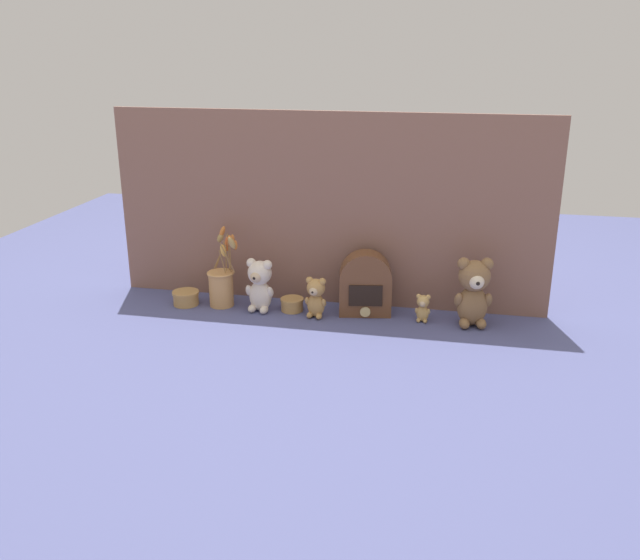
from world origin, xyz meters
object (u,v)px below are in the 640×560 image
teddy_bear_small (316,297)px  vintage_radio (365,285)px  flower_vase (222,283)px  teddy_bear_tiny (423,307)px  teddy_bear_large (474,291)px  teddy_bear_medium (260,284)px  decorative_tin_tall (186,298)px  decorative_tin_short (292,304)px

teddy_bear_small → vintage_radio: vintage_radio is taller
flower_vase → vintage_radio: (0.60, 0.03, 0.02)m
teddy_bear_small → teddy_bear_tiny: (0.42, 0.04, -0.03)m
teddy_bear_tiny → vintage_radio: 0.25m
teddy_bear_large → teddy_bear_tiny: size_ratio=2.42×
teddy_bear_tiny → flower_vase: (-0.83, 0.01, 0.04)m
teddy_bear_medium → teddy_bear_small: 0.24m
teddy_bear_large → decorative_tin_tall: teddy_bear_large is taller
vintage_radio → decorative_tin_tall: 0.76m
teddy_bear_tiny → flower_vase: bearing=179.6°
teddy_bear_medium → teddy_bear_small: bearing=-4.5°
teddy_bear_large → vintage_radio: (-0.42, 0.04, -0.02)m
flower_vase → decorative_tin_tall: size_ratio=2.92×
decorative_tin_tall → decorative_tin_short: 0.45m
teddy_bear_medium → flower_vase: flower_vase is taller
decorative_tin_tall → decorative_tin_short: bearing=3.1°
vintage_radio → decorative_tin_tall: bearing=-175.9°
teddy_bear_medium → decorative_tin_tall: size_ratio=1.98×
teddy_bear_large → teddy_bear_medium: 0.85m
teddy_bear_large → decorative_tin_tall: bearing=-179.2°
teddy_bear_large → decorative_tin_tall: (-1.17, -0.02, -0.11)m
flower_vase → decorative_tin_tall: bearing=-171.5°
teddy_bear_small → decorative_tin_short: 0.13m
teddy_bear_small → decorative_tin_tall: (-0.56, 0.02, -0.06)m
vintage_radio → decorative_tin_tall: size_ratio=2.33×
teddy_bear_large → decorative_tin_short: teddy_bear_large is taller
vintage_radio → decorative_tin_tall: vintage_radio is taller
teddy_bear_small → flower_vase: 0.41m
teddy_bear_large → teddy_bear_small: teddy_bear_large is taller
teddy_bear_small → decorative_tin_tall: 0.57m
teddy_bear_tiny → decorative_tin_short: bearing=179.2°
teddy_bear_tiny → vintage_radio: vintage_radio is taller
teddy_bear_medium → flower_vase: size_ratio=0.68×
teddy_bear_large → decorative_tin_tall: size_ratio=2.46×
teddy_bear_medium → vintage_radio: 0.43m
decorative_tin_short → flower_vase: bearing=-179.7°
decorative_tin_tall → decorative_tin_short: size_ratio=1.17×
teddy_bear_tiny → flower_vase: size_ratio=0.35×
teddy_bear_medium → teddy_bear_large: bearing=1.3°
teddy_bear_tiny → teddy_bear_medium: bearing=-178.3°
teddy_bear_small → vintage_radio: (0.19, 0.08, 0.04)m
teddy_bear_small → decorative_tin_short: (-0.11, 0.05, -0.06)m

